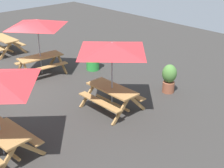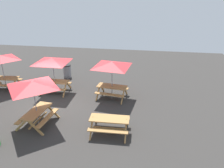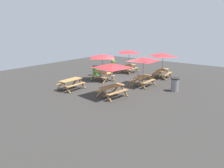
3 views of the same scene
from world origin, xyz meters
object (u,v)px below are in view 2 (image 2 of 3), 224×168
at_px(picnic_table_4, 53,63).
at_px(picnic_table_5, 1,60).
at_px(picnic_table_2, 109,122).
at_px(trash_bin_gray, 67,71).
at_px(picnic_table_0, 112,67).
at_px(picnic_table_3, 33,88).

relative_size(picnic_table_4, picnic_table_5, 1.21).
distance_m(picnic_table_2, trash_bin_gray, 7.73).
height_order(picnic_table_0, picnic_table_3, same).
height_order(picnic_table_0, trash_bin_gray, picnic_table_0).
bearing_deg(picnic_table_3, trash_bin_gray, 12.28).
distance_m(picnic_table_0, picnic_table_5, 7.28).
height_order(picnic_table_3, trash_bin_gray, picnic_table_3).
xyz_separation_m(picnic_table_2, picnic_table_4, (-4.21, 3.78, 1.43)).
xyz_separation_m(picnic_table_0, picnic_table_4, (-3.76, 0.21, 0.00)).
xyz_separation_m(picnic_table_3, picnic_table_5, (-4.13, 3.68, 0.00)).
relative_size(picnic_table_2, picnic_table_4, 0.65).
bearing_deg(picnic_table_2, picnic_table_4, 136.51).
distance_m(picnic_table_2, picnic_table_5, 8.73).
xyz_separation_m(picnic_table_0, picnic_table_3, (-3.15, -3.46, 0.00)).
relative_size(picnic_table_0, picnic_table_5, 1.20).
bearing_deg(picnic_table_4, picnic_table_3, -80.55).
distance_m(picnic_table_0, picnic_table_2, 3.87).
relative_size(picnic_table_2, picnic_table_5, 0.79).
xyz_separation_m(picnic_table_3, trash_bin_gray, (-0.73, 6.29, -1.49)).
relative_size(picnic_table_3, trash_bin_gray, 2.38).
distance_m(picnic_table_4, picnic_table_5, 3.52).
relative_size(picnic_table_3, picnic_table_5, 1.00).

